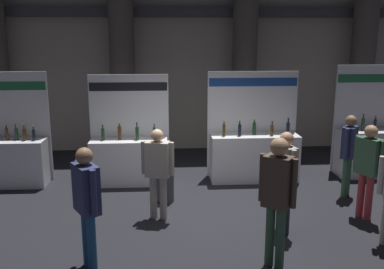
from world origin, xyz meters
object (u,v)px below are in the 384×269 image
at_px(exhibitor_booth_2, 254,153).
at_px(exhibitor_booth_3, 372,148).
at_px(visitor_3, 368,164).
at_px(visitor_1, 158,166).
at_px(exhibitor_booth_1, 130,156).
at_px(trash_bin, 165,186).
at_px(visitor_8, 285,174).
at_px(visitor_0, 277,191).
at_px(exhibitor_booth_0, 5,157).
at_px(visitor_5, 87,197).
at_px(visitor_2, 349,149).

bearing_deg(exhibitor_booth_2, exhibitor_booth_3, 3.08).
bearing_deg(visitor_3, visitor_1, 59.45).
relative_size(exhibitor_booth_1, trash_bin, 3.68).
relative_size(exhibitor_booth_1, visitor_3, 1.39).
height_order(visitor_1, visitor_8, visitor_8).
bearing_deg(visitor_3, visitor_0, 100.11).
height_order(exhibitor_booth_3, visitor_8, exhibitor_booth_3).
xyz_separation_m(exhibitor_booth_1, visitor_1, (0.64, -1.91, 0.36)).
bearing_deg(exhibitor_booth_0, exhibitor_booth_1, -0.64).
height_order(visitor_0, visitor_5, visitor_0).
bearing_deg(exhibitor_booth_3, visitor_5, -147.21).
relative_size(exhibitor_booth_3, visitor_1, 1.56).
bearing_deg(trash_bin, visitor_5, -113.57).
relative_size(exhibitor_booth_2, visitor_0, 1.29).
distance_m(visitor_0, visitor_3, 2.47).
bearing_deg(exhibitor_booth_2, visitor_1, -136.58).
xyz_separation_m(exhibitor_booth_2, visitor_3, (1.50, -2.15, 0.38)).
height_order(visitor_2, visitor_5, visitor_5).
bearing_deg(visitor_0, exhibitor_booth_3, 87.66).
distance_m(exhibitor_booth_3, visitor_1, 5.24).
height_order(exhibitor_booth_0, exhibitor_booth_1, exhibitor_booth_0).
xyz_separation_m(exhibitor_booth_0, visitor_8, (5.25, -2.59, 0.38)).
bearing_deg(visitor_2, exhibitor_booth_3, 176.10).
height_order(exhibitor_booth_2, visitor_2, exhibitor_booth_2).
height_order(exhibitor_booth_1, visitor_2, exhibitor_booth_1).
height_order(exhibitor_booth_0, visitor_2, exhibitor_booth_0).
relative_size(visitor_1, visitor_8, 0.96).
relative_size(trash_bin, visitor_8, 0.38).
bearing_deg(trash_bin, visitor_3, -15.94).
distance_m(trash_bin, visitor_1, 1.00).
distance_m(exhibitor_booth_2, exhibitor_booth_3, 2.74).
xyz_separation_m(exhibitor_booth_3, visitor_1, (-4.79, -2.09, 0.31)).
distance_m(exhibitor_booth_0, visitor_1, 3.80).
height_order(trash_bin, visitor_0, visitor_0).
bearing_deg(trash_bin, exhibitor_booth_0, 160.91).
relative_size(exhibitor_booth_1, visitor_8, 1.39).
bearing_deg(visitor_1, visitor_2, 26.28).
relative_size(visitor_3, visitor_8, 1.00).
distance_m(visitor_0, visitor_2, 3.29).
distance_m(exhibitor_booth_3, visitor_3, 2.63).
xyz_separation_m(exhibitor_booth_2, trash_bin, (-1.94, -1.17, -0.29)).
height_order(trash_bin, visitor_5, visitor_5).
xyz_separation_m(exhibitor_booth_0, visitor_0, (4.85, -3.64, 0.50)).
relative_size(exhibitor_booth_3, visitor_2, 1.52).
height_order(exhibitor_booth_3, visitor_1, exhibitor_booth_3).
bearing_deg(visitor_2, visitor_5, -24.61).
distance_m(exhibitor_booth_1, visitor_2, 4.46).
bearing_deg(exhibitor_booth_0, exhibitor_booth_3, 1.10).
xyz_separation_m(trash_bin, visitor_8, (1.89, -1.43, 0.67)).
relative_size(exhibitor_booth_3, visitor_8, 1.49).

